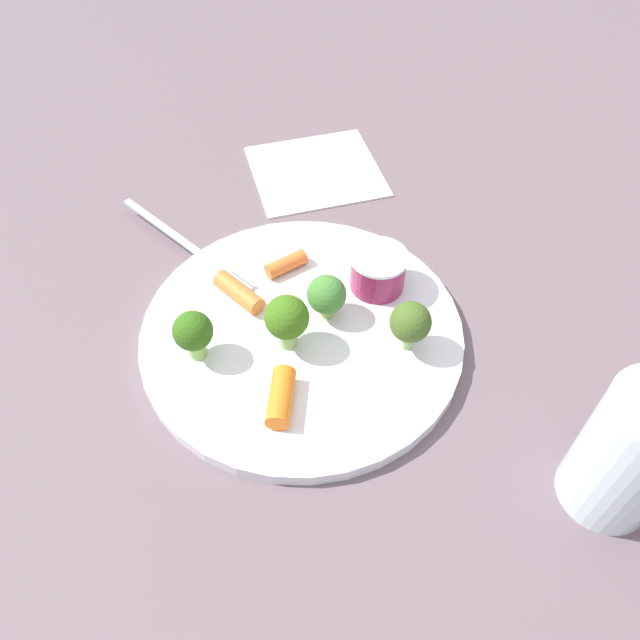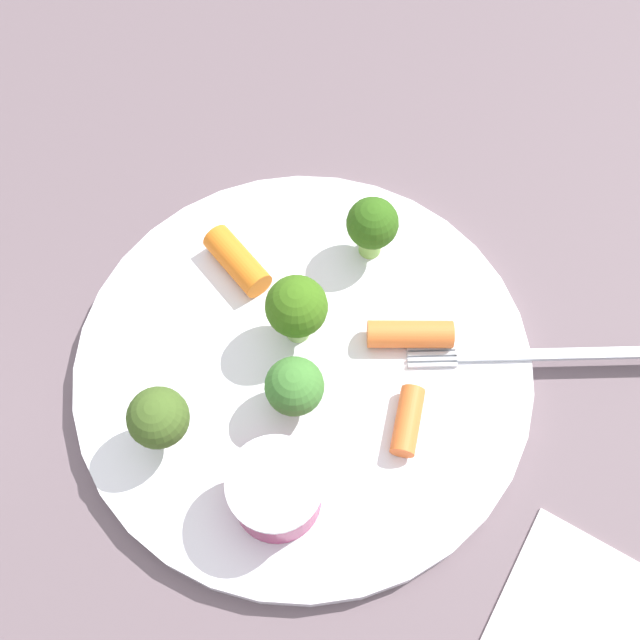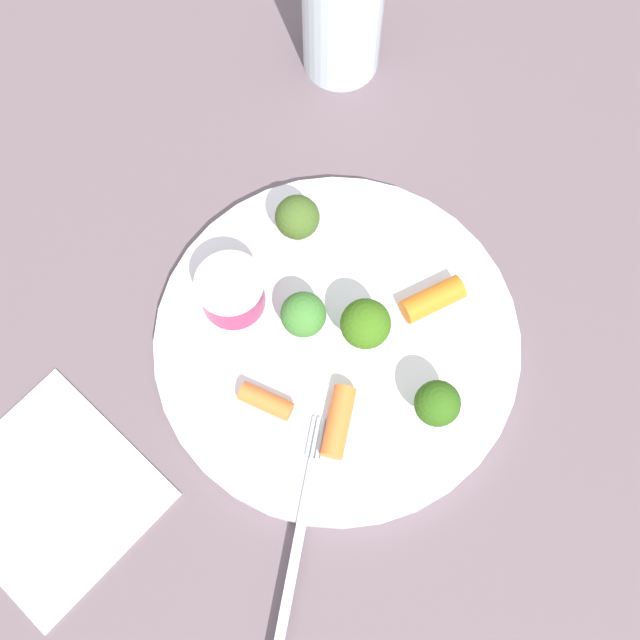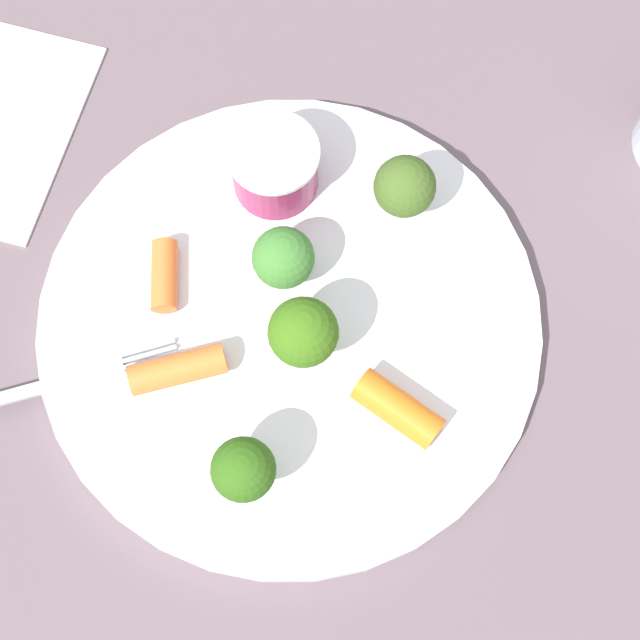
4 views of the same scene
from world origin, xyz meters
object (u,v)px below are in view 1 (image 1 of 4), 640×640
at_px(carrot_stick_2, 239,292).
at_px(broccoli_floret_3, 193,333).
at_px(plate, 302,333).
at_px(carrot_stick_1, 281,397).
at_px(napkin, 316,170).
at_px(broccoli_floret_2, 410,323).
at_px(broccoli_floret_1, 287,319).
at_px(carrot_stick_0, 286,264).
at_px(broccoli_floret_0, 326,295).
at_px(drinking_glass, 631,454).
at_px(sauce_cup, 381,273).
at_px(fork, 187,245).

bearing_deg(carrot_stick_2, broccoli_floret_3, -152.17).
xyz_separation_m(plate, carrot_stick_1, (-0.05, -0.05, 0.01)).
distance_m(plate, napkin, 0.22).
relative_size(broccoli_floret_2, carrot_stick_2, 0.95).
bearing_deg(broccoli_floret_1, carrot_stick_0, 56.00).
bearing_deg(broccoli_floret_3, carrot_stick_2, 27.83).
distance_m(broccoli_floret_0, broccoli_floret_2, 0.07).
relative_size(broccoli_floret_2, carrot_stick_0, 1.23).
relative_size(broccoli_floret_0, napkin, 0.31).
xyz_separation_m(broccoli_floret_0, carrot_stick_2, (-0.05, 0.06, -0.02)).
bearing_deg(carrot_stick_2, drinking_glass, -69.73).
height_order(plate, napkin, plate).
bearing_deg(broccoli_floret_2, broccoli_floret_3, 145.61).
xyz_separation_m(broccoli_floret_2, drinking_glass, (0.03, -0.17, 0.01)).
xyz_separation_m(plate, drinking_glass, (0.08, -0.23, 0.05)).
bearing_deg(napkin, carrot_stick_2, -145.59).
xyz_separation_m(plate, sauce_cup, (0.08, -0.00, 0.02)).
relative_size(broccoli_floret_1, napkin, 0.38).
bearing_deg(sauce_cup, plate, 177.67).
relative_size(broccoli_floret_0, broccoli_floret_2, 0.87).
xyz_separation_m(broccoli_floret_0, carrot_stick_0, (0.00, 0.06, -0.02)).
relative_size(plate, carrot_stick_1, 5.74).
bearing_deg(broccoli_floret_0, fork, 110.06).
height_order(fork, drinking_glass, drinking_glass).
xyz_separation_m(sauce_cup, carrot_stick_2, (-0.10, 0.06, -0.01)).
distance_m(broccoli_floret_1, napkin, 0.24).
xyz_separation_m(broccoli_floret_2, carrot_stick_1, (-0.11, 0.02, -0.02)).
height_order(sauce_cup, broccoli_floret_0, broccoli_floret_0).
height_order(broccoli_floret_2, fork, broccoli_floret_2).
distance_m(plate, broccoli_floret_2, 0.09).
bearing_deg(plate, carrot_stick_0, 65.29).
bearing_deg(broccoli_floret_2, carrot_stick_2, 122.45).
bearing_deg(sauce_cup, carrot_stick_0, 128.00).
distance_m(broccoli_floret_2, fork, 0.22).
xyz_separation_m(carrot_stick_1, fork, (0.03, 0.19, -0.01)).
relative_size(fork, napkin, 1.34).
bearing_deg(napkin, carrot_stick_0, -136.31).
height_order(broccoli_floret_1, fork, broccoli_floret_1).
xyz_separation_m(broccoli_floret_1, carrot_stick_0, (0.05, 0.07, -0.02)).
relative_size(broccoli_floret_1, broccoli_floret_3, 1.12).
bearing_deg(carrot_stick_1, sauce_cup, 18.87).
height_order(carrot_stick_2, drinking_glass, drinking_glass).
distance_m(broccoli_floret_1, broccoli_floret_2, 0.09).
bearing_deg(broccoli_floret_0, broccoli_floret_2, -65.24).
bearing_deg(plate, fork, 100.47).
xyz_separation_m(broccoli_floret_3, carrot_stick_2, (0.06, 0.03, -0.02)).
height_order(broccoli_floret_2, carrot_stick_1, broccoli_floret_2).
relative_size(sauce_cup, fork, 0.28).
xyz_separation_m(broccoli_floret_1, napkin, (0.16, 0.18, -0.04)).
bearing_deg(sauce_cup, broccoli_floret_3, 169.03).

